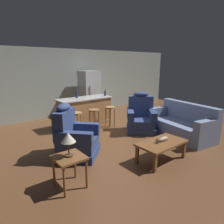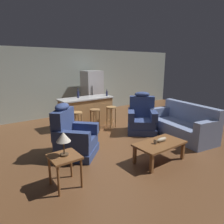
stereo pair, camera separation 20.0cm
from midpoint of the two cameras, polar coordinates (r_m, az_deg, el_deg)
name	(u,v)px [view 1 (the left image)]	position (r m, az deg, el deg)	size (l,w,h in m)	color
ground_plane	(110,137)	(5.76, -1.64, -7.08)	(12.00, 12.00, 0.00)	brown
back_wall	(61,83)	(8.14, -15.12, 8.03)	(12.00, 0.05, 2.60)	#939E93
coffee_table	(162,144)	(4.42, 12.72, -9.03)	(1.10, 0.60, 0.42)	brown
fish_figurine	(162,139)	(4.43, 12.94, -7.63)	(0.34, 0.10, 0.10)	#4C3823
couch	(182,125)	(6.04, 18.48, -3.42)	(1.13, 2.01, 0.94)	#707FA3
recliner_near_lamp	(75,138)	(4.61, -11.88, -7.24)	(1.19, 1.19, 1.20)	navy
recliner_near_island	(141,118)	(6.18, 7.34, -1.62)	(1.18, 1.18, 1.20)	navy
end_table	(69,162)	(3.50, -13.71, -13.71)	(0.48, 0.48, 0.56)	brown
table_lamp	(68,139)	(3.35, -14.11, -7.39)	(0.24, 0.24, 0.41)	#4C3823
kitchen_island	(85,112)	(6.71, -8.59, 0.06)	(1.80, 0.70, 0.95)	#9E7042
bar_stool_left	(76,119)	(5.87, -11.10, -2.10)	(0.32, 0.32, 0.68)	#A87A47
bar_stool_middle	(94,116)	(6.16, -6.02, -1.15)	(0.32, 0.32, 0.68)	olive
bar_stool_right	(110,113)	(6.50, -1.43, -0.28)	(0.32, 0.32, 0.68)	#A87A47
refrigerator	(90,93)	(8.12, -7.14, 5.39)	(0.70, 0.69, 1.76)	#B7B7BC
bottle_tall_green	(77,94)	(6.60, -10.96, 4.96)	(0.07, 0.07, 0.31)	#23284C
bottle_short_amber	(105,93)	(6.95, -2.82, 5.34)	(0.07, 0.07, 0.22)	#23284C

